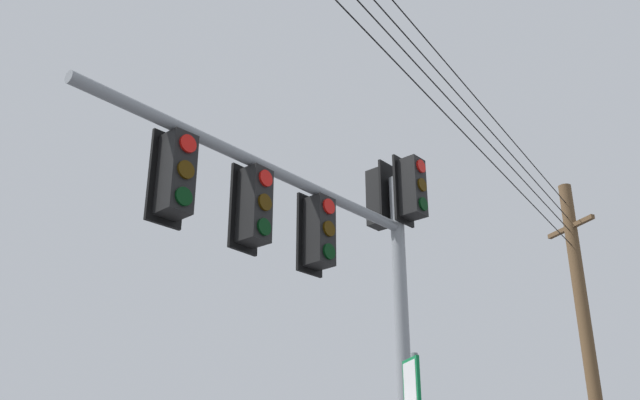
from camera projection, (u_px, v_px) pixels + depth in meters
name	position (u px, v px, depth m)	size (l,w,h in m)	color
signal_mast_assembly	(338.00, 247.00, 9.28)	(2.98, 5.11, 6.14)	gray
utility_pole_wooden	(589.00, 355.00, 18.52)	(1.15, 1.47, 9.69)	brown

